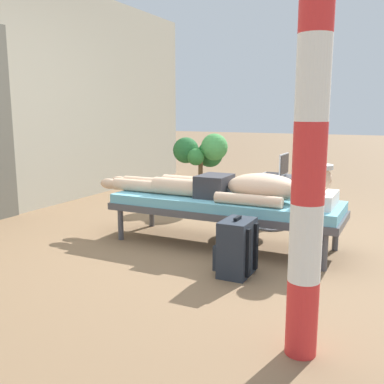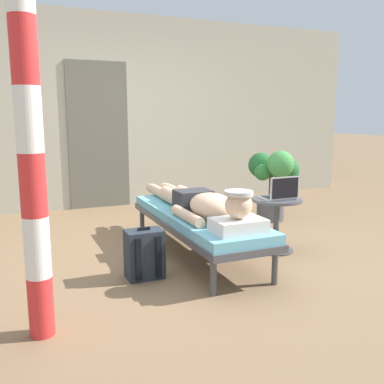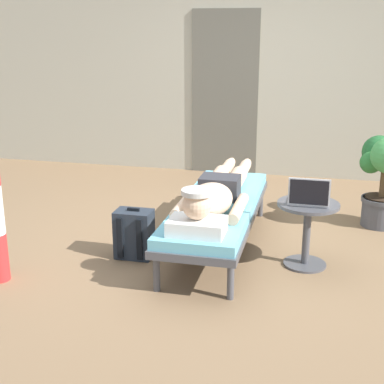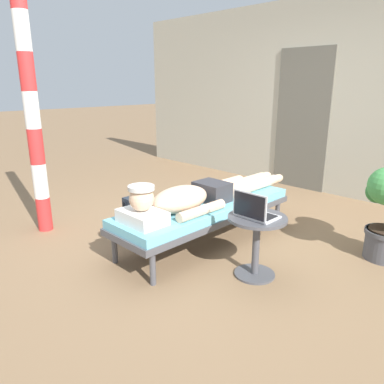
% 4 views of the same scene
% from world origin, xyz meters
% --- Properties ---
extents(ground_plane, '(40.00, 40.00, 0.00)m').
position_xyz_m(ground_plane, '(0.00, 0.00, 0.00)').
color(ground_plane, '#846647').
extents(house_wall_back, '(7.60, 0.20, 2.70)m').
position_xyz_m(house_wall_back, '(0.08, 2.53, 1.35)').
color(house_wall_back, '#B2AD99').
rests_on(house_wall_back, ground).
extents(house_door_panel, '(0.84, 0.03, 2.04)m').
position_xyz_m(house_door_panel, '(-0.32, 2.42, 1.02)').
color(house_door_panel, '#625F54').
rests_on(house_door_panel, ground).
extents(lounge_chair, '(0.64, 2.00, 0.42)m').
position_xyz_m(lounge_chair, '(0.08, -0.09, 0.35)').
color(lounge_chair, '#4C4C51').
rests_on(lounge_chair, ground).
extents(person_reclining, '(0.53, 2.17, 0.33)m').
position_xyz_m(person_reclining, '(0.08, -0.20, 0.52)').
color(person_reclining, white).
rests_on(person_reclining, lounge_chair).
extents(side_table, '(0.48, 0.48, 0.52)m').
position_xyz_m(side_table, '(0.83, -0.29, 0.36)').
color(side_table, '#4C4C51').
rests_on(side_table, ground).
extents(laptop, '(0.31, 0.24, 0.23)m').
position_xyz_m(laptop, '(0.83, -0.34, 0.58)').
color(laptop, silver).
rests_on(laptop, side_table).
extents(backpack, '(0.30, 0.26, 0.42)m').
position_xyz_m(backpack, '(-0.54, -0.44, 0.20)').
color(backpack, '#262D38').
rests_on(backpack, ground).
extents(potted_plant, '(0.58, 0.68, 0.89)m').
position_xyz_m(potted_plant, '(1.52, 0.78, 0.54)').
color(potted_plant, '#4C4C51').
rests_on(potted_plant, ground).
extents(porch_post, '(0.15, 0.15, 2.58)m').
position_xyz_m(porch_post, '(-1.39, -1.09, 1.29)').
color(porch_post, red).
rests_on(porch_post, ground).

